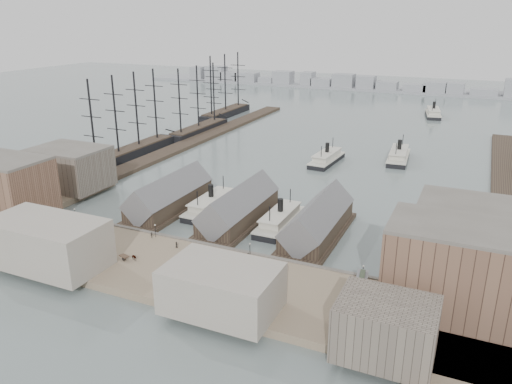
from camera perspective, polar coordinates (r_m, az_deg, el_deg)
The scene contains 40 objects.
ground at distance 145.90m, azimuth -4.89°, elevation -5.82°, with size 900.00×900.00×0.00m, color slate.
quay at distance 130.31m, azimuth -9.22°, elevation -8.80°, with size 180.00×30.00×2.00m, color #796851.
seawall at distance 141.35m, azimuth -5.93°, elevation -6.21°, with size 180.00×1.20×2.30m, color #59544C.
west_wharf at distance 260.05m, azimuth -7.34°, elevation 5.69°, with size 10.00×220.00×1.60m, color #2D231C.
east_wharf at distance 213.95m, azimuth 26.61°, elevation 0.70°, with size 10.00×180.00×1.60m, color #2D231C.
ferry_shed_west at distance 170.18m, azimuth -9.85°, elevation -0.57°, with size 14.00×42.00×12.60m.
ferry_shed_center at distance 157.74m, azimuth -1.97°, elevation -1.92°, with size 14.00×42.00×12.60m.
ferry_shed_east at distance 148.84m, azimuth 7.06°, elevation -3.41°, with size 14.00×42.00×12.60m.
warehouse_west_front at distance 177.48m, azimuth -27.19°, elevation 0.51°, with size 32.00×18.00×18.00m, color brown.
warehouse_west_back at distance 196.88m, azimuth -20.45°, elevation 2.57°, with size 26.00×20.00×14.00m, color #60564C.
warehouse_east_front at distance 114.43m, azimuth 22.21°, elevation -8.40°, with size 30.00×18.00×19.00m, color brown.
warehouse_east_back at distance 139.90m, azimuth 23.56°, elevation -4.37°, with size 28.00×20.00×15.00m, color #60564C.
street_bldg_center at distance 109.26m, azimuth -3.94°, elevation -10.92°, with size 24.00×16.00×10.00m, color gray.
street_bldg_west at distance 137.39m, azimuth -22.76°, elevation -5.37°, with size 30.00×16.00×12.00m, color gray.
street_bldg_east at distance 98.79m, azimuth 14.62°, elevation -14.87°, with size 18.00×14.00×11.00m, color #60564C.
lamp_post_far_w at distance 164.57m, azimuth -20.00°, elevation -2.18°, with size 0.44×0.44×3.92m.
lamp_post_near_w at distance 146.14m, azimuth -11.45°, elevation -4.08°, with size 0.44×0.44×3.92m.
lamp_post_near_e at distance 132.01m, azimuth -0.70°, elevation -6.33°, with size 0.44×0.44×3.92m.
lamp_post_far_e at distance 123.69m, azimuth 12.14°, elevation -8.69°, with size 0.44×0.44×3.92m.
far_shore at distance 457.48m, azimuth 16.00°, elevation 11.46°, with size 500.00×40.00×15.72m.
ferry_docked_west at distance 168.67m, azimuth -5.13°, elevation -1.39°, with size 8.20×27.33×9.76m.
ferry_docked_east at distance 156.08m, azimuth 2.78°, elevation -3.12°, with size 8.02×26.73×9.55m.
ferry_open_near at distance 225.07m, azimuth 8.09°, elevation 3.87°, with size 9.98×27.78×9.75m.
ferry_open_mid at distance 235.67m, azimuth 15.98°, elevation 4.04°, with size 10.73×29.05×10.17m.
ferry_open_far at distance 348.48m, azimuth 19.59°, elevation 8.52°, with size 13.28×29.75×10.26m.
sailing_ship_near at distance 240.26m, azimuth -14.26°, elevation 4.59°, with size 9.30×64.04×38.22m.
sailing_ship_mid at distance 283.07m, azimuth -6.56°, elevation 7.24°, with size 9.01×52.04×37.03m.
sailing_ship_far at distance 331.28m, azimuth -3.48°, elevation 9.16°, with size 9.60×53.32×39.46m.
tram at distance 118.66m, azimuth 11.91°, elevation -10.46°, with size 3.89×10.17×3.53m.
horse_cart_left at distance 159.45m, azimuth -23.42°, elevation -4.08°, with size 4.73×3.41×1.59m.
horse_cart_center at distance 135.03m, azimuth -14.10°, elevation -7.23°, with size 5.02×2.52×1.66m.
horse_cart_right at distance 121.77m, azimuth -0.25°, elevation -9.71°, with size 4.74×2.13×1.60m.
pedestrian_0 at distance 160.90m, azimuth -19.93°, elevation -3.40°, with size 0.58×0.43×1.60m, color black.
pedestrian_1 at distance 155.25m, azimuth -23.74°, elevation -4.75°, with size 0.81×0.63×1.66m, color black.
pedestrian_2 at distance 146.54m, azimuth -11.85°, elevation -4.85°, with size 1.09×0.63×1.68m, color black.
pedestrian_3 at distance 137.33m, azimuth -15.89°, elevation -6.94°, with size 0.95×0.40×1.62m, color black.
pedestrian_4 at distance 139.37m, azimuth -9.07°, elevation -5.97°, with size 0.85×0.55×1.74m, color black.
pedestrian_5 at distance 124.93m, azimuth -2.95°, elevation -8.91°, with size 0.62×0.45×1.69m, color black.
pedestrian_6 at distance 131.59m, azimuth -0.93°, elevation -7.31°, with size 0.85×0.66×1.75m, color black.
pedestrian_7 at distance 115.03m, azimuth -1.01°, elevation -11.62°, with size 1.01×0.58×1.57m, color black.
Camera 1 is at (65.48, -114.54, 62.28)m, focal length 35.00 mm.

